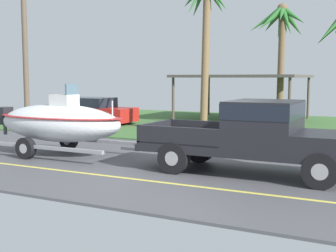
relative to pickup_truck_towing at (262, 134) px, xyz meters
name	(u,v)px	position (x,y,z in m)	size (l,w,h in m)	color
ground	(277,134)	(-1.56, 8.34, -1.04)	(36.00, 22.00, 0.11)	#4C4C51
pickup_truck_towing	(262,134)	(0.00, 0.00, 0.00)	(5.60, 1.97, 1.84)	black
boat_on_trailer	(59,122)	(-6.41, 0.00, 0.00)	(5.68, 2.19, 2.22)	gray
parked_sedan_near	(91,111)	(-11.30, 8.24, -0.35)	(4.64, 1.86, 1.38)	#B21E19
carport_awning	(243,77)	(-4.68, 13.31, 1.42)	(6.65, 5.61, 2.56)	#4C4238
palm_tree_near_left	(206,15)	(-4.27, 6.77, 3.97)	(2.20, 2.63, 6.62)	brown
palm_tree_mid	(280,30)	(-2.56, 12.67, 3.82)	(2.99, 3.16, 6.19)	brown
utility_pole	(25,37)	(-12.23, 4.63, 3.21)	(0.24, 1.80, 8.16)	brown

